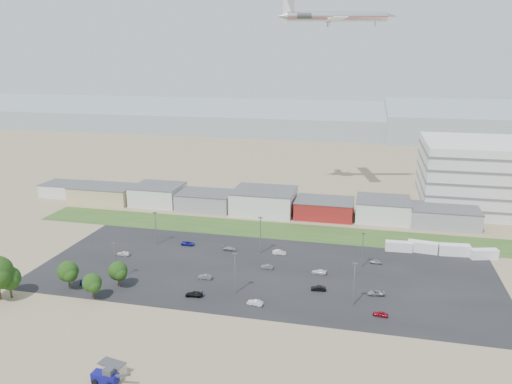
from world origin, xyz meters
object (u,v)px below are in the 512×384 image
(parked_car_6, at_px, (230,249))
(box_trailer_a, at_px, (399,246))
(parked_car_9, at_px, (188,243))
(parked_car_4, at_px, (205,277))
(parked_car_8, at_px, (376,262))
(airliner, at_px, (337,16))
(parked_car_3, at_px, (194,294))
(parked_car_7, at_px, (267,267))
(parked_car_0, at_px, (376,293))
(parked_car_5, at_px, (123,253))
(parked_car_2, at_px, (380,314))
(parked_car_10, at_px, (88,283))
(parked_car_13, at_px, (255,303))
(portable_shed, at_px, (112,369))
(parked_car_1, at_px, (318,288))
(parked_car_12, at_px, (319,272))
(telehandler, at_px, (105,376))
(parked_car_11, at_px, (279,252))

(parked_car_6, bearing_deg, box_trailer_a, -72.79)
(box_trailer_a, height_order, parked_car_9, box_trailer_a)
(parked_car_4, bearing_deg, parked_car_8, 113.77)
(airliner, relative_size, parked_car_3, 10.78)
(parked_car_7, bearing_deg, parked_car_0, 71.89)
(parked_car_8, bearing_deg, parked_car_5, 99.59)
(parked_car_2, bearing_deg, parked_car_7, -116.93)
(parked_car_8, bearing_deg, parked_car_10, 114.25)
(parked_car_5, bearing_deg, parked_car_2, 73.54)
(parked_car_4, relative_size, parked_car_7, 1.06)
(parked_car_6, distance_m, parked_car_13, 33.86)
(portable_shed, height_order, parked_car_1, portable_shed)
(parked_car_0, height_order, parked_car_12, parked_car_0)
(telehandler, xyz_separation_m, airliner, (27.36, 129.05, 67.53))
(parked_car_12, bearing_deg, parked_car_8, 129.48)
(parked_car_7, distance_m, parked_car_13, 20.41)
(portable_shed, bearing_deg, parked_car_6, 97.10)
(parked_car_1, bearing_deg, parked_car_7, -129.66)
(parked_car_4, relative_size, parked_car_5, 0.96)
(box_trailer_a, height_order, parked_car_1, box_trailer_a)
(parked_car_13, bearing_deg, parked_car_1, 136.02)
(portable_shed, height_order, parked_car_7, portable_shed)
(parked_car_6, bearing_deg, parked_car_4, -177.93)
(parked_car_3, height_order, parked_car_5, parked_car_5)
(parked_car_1, distance_m, parked_car_13, 16.97)
(parked_car_0, relative_size, parked_car_8, 1.28)
(parked_car_1, distance_m, parked_car_9, 46.63)
(parked_car_4, bearing_deg, parked_car_6, 176.45)
(portable_shed, distance_m, parked_car_13, 36.23)
(parked_car_2, relative_size, parked_car_3, 0.79)
(parked_car_1, relative_size, parked_car_7, 1.07)
(parked_car_3, bearing_deg, parked_car_2, 84.90)
(parked_car_3, bearing_deg, box_trailer_a, 124.34)
(parked_car_7, bearing_deg, airliner, 171.96)
(portable_shed, distance_m, parked_car_10, 39.59)
(telehandler, bearing_deg, parked_car_7, 75.91)
(parked_car_3, relative_size, parked_car_5, 1.11)
(parked_car_0, bearing_deg, parked_car_4, -95.90)
(telehandler, relative_size, airliner, 0.17)
(parked_car_6, bearing_deg, parked_car_7, -122.76)
(parked_car_6, xyz_separation_m, parked_car_12, (27.26, -10.17, -0.01))
(parked_car_7, xyz_separation_m, parked_car_11, (1.39, 10.56, 0.09))
(parked_car_6, height_order, parked_car_13, parked_car_13)
(parked_car_10, bearing_deg, parked_car_4, -75.90)
(airliner, height_order, parked_car_1, airliner)
(box_trailer_a, bearing_deg, parked_car_5, -166.30)
(parked_car_10, height_order, parked_car_13, parked_car_13)
(parked_car_3, distance_m, parked_car_10, 27.80)
(box_trailer_a, height_order, parked_car_10, box_trailer_a)
(parked_car_3, xyz_separation_m, parked_car_11, (14.92, 30.17, 0.04))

